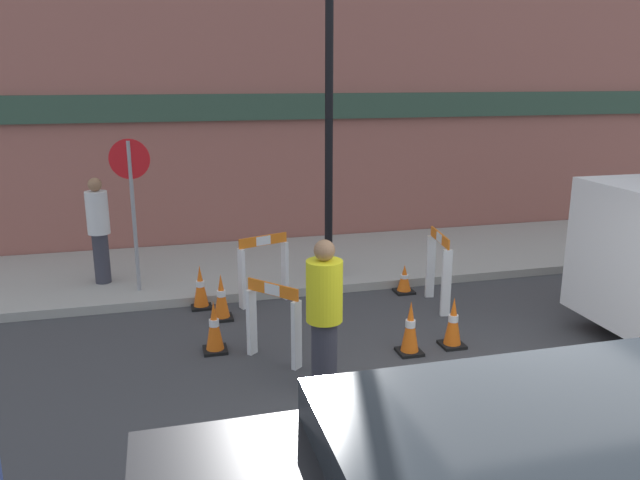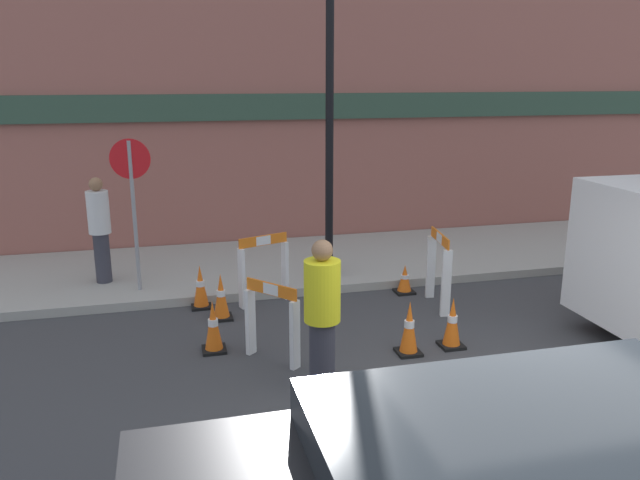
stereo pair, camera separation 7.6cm
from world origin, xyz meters
name	(u,v)px [view 2 (the right image)]	position (x,y,z in m)	size (l,w,h in m)	color
ground_plane	(507,446)	(0.00, 0.00, 0.00)	(60.00, 60.00, 0.00)	#38383A
sidewalk_slab	(336,260)	(0.00, 6.09, 0.07)	(18.00, 3.17, 0.14)	#9E9B93
storefront_facade	(314,108)	(0.00, 7.74, 2.75)	(18.00, 0.22, 5.50)	#93564C
streetlamp_post	(330,35)	(-0.38, 5.14, 3.99)	(0.44, 0.44, 6.07)	black
stop_sign	(132,191)	(-3.47, 5.06, 1.71)	(0.60, 0.10, 2.35)	gray
barricade_0	(264,267)	(-1.61, 4.35, 0.57)	(0.80, 0.39, 1.07)	white
barricade_1	(272,320)	(-1.83, 2.35, 0.53)	(0.59, 0.67, 1.00)	white
barricade_2	(439,267)	(0.90, 3.59, 0.62)	(0.25, 0.87, 1.15)	white
traffic_cone_0	(200,287)	(-2.57, 4.40, 0.32)	(0.30, 0.30, 0.67)	black
traffic_cone_1	(405,280)	(0.65, 4.28, 0.22)	(0.30, 0.30, 0.47)	black
traffic_cone_2	(452,323)	(0.47, 2.19, 0.32)	(0.30, 0.30, 0.67)	black
traffic_cone_3	(213,327)	(-2.51, 2.80, 0.33)	(0.30, 0.30, 0.68)	black
traffic_cone_4	(409,329)	(-0.14, 2.13, 0.34)	(0.30, 0.30, 0.70)	black
traffic_cone_5	(221,297)	(-2.31, 3.87, 0.33)	(0.30, 0.30, 0.68)	black
person_worker	(322,312)	(-1.42, 1.51, 0.91)	(0.49, 0.49, 1.72)	#33333D
person_pedestrian	(100,227)	(-4.04, 5.60, 1.06)	(0.44, 0.44, 1.71)	#33333D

